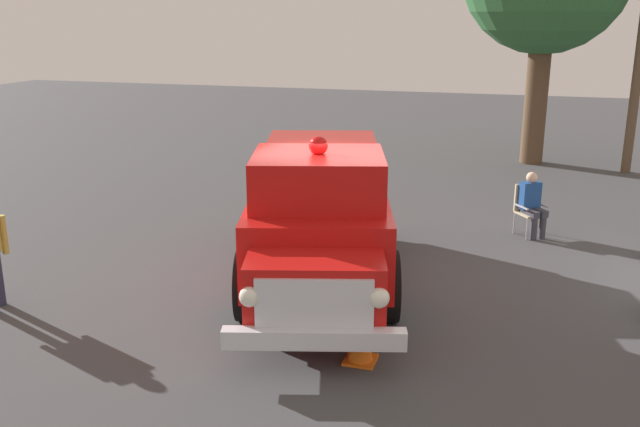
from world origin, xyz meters
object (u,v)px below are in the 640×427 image
object	(u,v)px
lawn_chair_near_truck	(528,206)
traffic_cone	(361,339)
vintage_fire_truck	(320,212)
spectator_seated	(532,202)

from	to	relation	value
lawn_chair_near_truck	traffic_cone	world-z (taller)	lawn_chair_near_truck
vintage_fire_truck	lawn_chair_near_truck	xyz separation A→B (m)	(-3.26, -3.67, -0.61)
lawn_chair_near_truck	spectator_seated	xyz separation A→B (m)	(-0.08, 0.11, 0.11)
vintage_fire_truck	traffic_cone	bearing A→B (deg)	117.58
spectator_seated	traffic_cone	size ratio (longest dim) A/B	2.03
spectator_seated	traffic_cone	bearing A→B (deg)	71.65
spectator_seated	vintage_fire_truck	bearing A→B (deg)	46.90
vintage_fire_truck	traffic_cone	distance (m)	2.98
lawn_chair_near_truck	spectator_seated	world-z (taller)	spectator_seated
lawn_chair_near_truck	spectator_seated	bearing A→B (deg)	126.06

